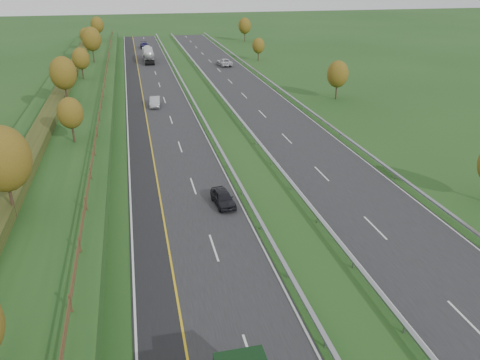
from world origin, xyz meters
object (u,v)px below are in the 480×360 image
object	(u,v)px
road_tanker	(148,54)
car_oncoming	(224,62)
car_small_far	(145,45)
car_dark_near	(223,198)
car_silver_mid	(155,102)

from	to	relation	value
road_tanker	car_oncoming	xyz separation A→B (m)	(16.91, -9.50, -1.01)
road_tanker	car_small_far	bearing A→B (deg)	90.00
road_tanker	car_oncoming	world-z (taller)	road_tanker
road_tanker	car_dark_near	distance (m)	79.41
car_small_far	car_oncoming	bearing A→B (deg)	-65.56
car_dark_near	car_oncoming	bearing A→B (deg)	72.96
car_dark_near	road_tanker	bearing A→B (deg)	86.40
car_small_far	car_dark_near	bearing A→B (deg)	-91.89
car_dark_near	car_small_far	distance (m)	101.79
car_silver_mid	car_oncoming	bearing A→B (deg)	66.58
car_oncoming	car_dark_near	bearing A→B (deg)	74.75
road_tanker	car_small_far	xyz separation A→B (m)	(-0.00, 22.40, -1.04)
car_small_far	car_oncoming	xyz separation A→B (m)	(16.91, -31.90, 0.03)
car_silver_mid	car_oncoming	xyz separation A→B (m)	(18.04, 32.76, 0.05)
road_tanker	car_oncoming	size ratio (longest dim) A/B	1.93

